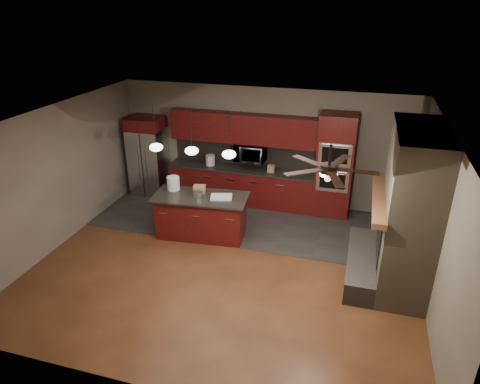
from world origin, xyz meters
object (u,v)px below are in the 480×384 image
(counter_box, at_px, (271,169))
(microwave, at_px, (250,153))
(white_bucket, at_px, (173,183))
(counter_bucket, at_px, (210,160))
(paint_tray, at_px, (221,197))
(refrigerator, at_px, (148,156))
(cardboard_box, at_px, (200,189))
(kitchen_island, at_px, (201,216))
(paint_can, at_px, (198,194))
(oven_tower, at_px, (334,166))

(counter_box, bearing_deg, microwave, 172.98)
(white_bucket, bearing_deg, counter_bucket, 81.80)
(paint_tray, relative_size, counter_box, 2.49)
(refrigerator, bearing_deg, microwave, 2.86)
(refrigerator, distance_m, paint_tray, 3.02)
(refrigerator, distance_m, cardboard_box, 2.53)
(refrigerator, xyz_separation_m, kitchen_island, (2.06, -1.73, -0.53))
(counter_box, bearing_deg, counter_bucket, -178.30)
(microwave, bearing_deg, paint_tray, -93.85)
(counter_box, bearing_deg, kitchen_island, -118.47)
(refrigerator, xyz_separation_m, counter_bucket, (1.63, 0.08, 0.03))
(white_bucket, relative_size, counter_bucket, 1.14)
(kitchen_island, xyz_separation_m, counter_box, (1.10, 1.76, 0.52))
(paint_can, relative_size, cardboard_box, 0.72)
(oven_tower, xyz_separation_m, counter_box, (-1.44, -0.04, -0.21))
(refrigerator, distance_m, paint_can, 2.69)
(white_bucket, height_order, counter_box, white_bucket)
(counter_bucket, bearing_deg, counter_box, -1.87)
(microwave, distance_m, cardboard_box, 1.84)
(refrigerator, xyz_separation_m, cardboard_box, (1.98, -1.57, 0.00))
(kitchen_island, distance_m, counter_bucket, 1.94)
(oven_tower, xyz_separation_m, counter_bucket, (-2.97, 0.01, -0.17))
(kitchen_island, bearing_deg, cardboard_box, 110.34)
(oven_tower, height_order, microwave, oven_tower)
(microwave, xyz_separation_m, white_bucket, (-1.23, -1.70, -0.24))
(oven_tower, bearing_deg, paint_tray, -139.98)
(paint_tray, distance_m, cardboard_box, 0.53)
(paint_can, bearing_deg, counter_box, 57.87)
(kitchen_island, relative_size, paint_tray, 4.69)
(white_bucket, distance_m, cardboard_box, 0.59)
(paint_can, bearing_deg, microwave, 72.62)
(oven_tower, xyz_separation_m, white_bucket, (-3.21, -1.64, -0.13))
(paint_tray, distance_m, counter_bucket, 1.97)
(counter_box, bearing_deg, oven_tower, 5.27)
(oven_tower, bearing_deg, paint_can, -144.38)
(paint_tray, bearing_deg, oven_tower, 24.76)
(kitchen_island, bearing_deg, paint_can, -130.76)
(paint_tray, xyz_separation_m, counter_box, (0.66, 1.72, 0.04))
(paint_can, relative_size, counter_bucket, 0.71)
(paint_tray, relative_size, counter_bucket, 1.71)
(cardboard_box, height_order, counter_box, cardboard_box)
(white_bucket, relative_size, paint_tray, 0.67)
(white_bucket, bearing_deg, kitchen_island, -13.51)
(white_bucket, bearing_deg, paint_tray, -6.20)
(counter_box, bearing_deg, refrigerator, -175.86)
(refrigerator, xyz_separation_m, paint_tray, (2.50, -1.69, -0.05))
(oven_tower, distance_m, paint_tray, 2.75)
(paint_tray, distance_m, counter_box, 1.84)
(microwave, bearing_deg, paint_can, -107.38)
(cardboard_box, distance_m, counter_box, 1.99)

